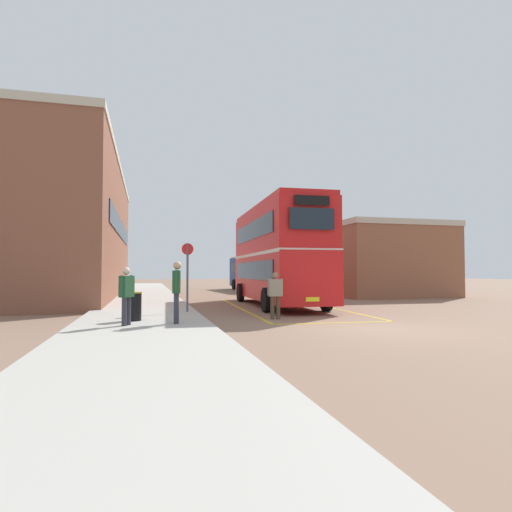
{
  "coord_description": "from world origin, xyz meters",
  "views": [
    {
      "loc": [
        -6.39,
        -11.06,
        1.65
      ],
      "look_at": [
        -0.69,
        11.05,
        2.48
      ],
      "focal_mm": 29.88,
      "sensor_mm": 36.0,
      "label": 1
    }
  ],
  "objects_px": {
    "pedestrian_boarding": "(275,292)",
    "pedestrian_waiting_far": "(127,292)",
    "pedestrian_waiting_near": "(177,287)",
    "single_deck_bus": "(256,272)",
    "double_decker_bus": "(277,254)",
    "litter_bin": "(134,306)",
    "bus_stop_sign": "(187,270)"
  },
  "relations": [
    {
      "from": "single_deck_bus",
      "to": "pedestrian_waiting_far",
      "type": "relative_size",
      "value": 5.56
    },
    {
      "from": "double_decker_bus",
      "to": "pedestrian_boarding",
      "type": "distance_m",
      "value": 5.97
    },
    {
      "from": "litter_bin",
      "to": "pedestrian_waiting_far",
      "type": "bearing_deg",
      "value": -98.88
    },
    {
      "from": "double_decker_bus",
      "to": "single_deck_bus",
      "type": "bearing_deg",
      "value": 79.03
    },
    {
      "from": "single_deck_bus",
      "to": "pedestrian_boarding",
      "type": "height_order",
      "value": "single_deck_bus"
    },
    {
      "from": "pedestrian_boarding",
      "to": "pedestrian_waiting_near",
      "type": "relative_size",
      "value": 0.9
    },
    {
      "from": "single_deck_bus",
      "to": "pedestrian_waiting_near",
      "type": "xyz_separation_m",
      "value": [
        -8.45,
        -23.4,
        -0.44
      ]
    },
    {
      "from": "double_decker_bus",
      "to": "pedestrian_waiting_near",
      "type": "bearing_deg",
      "value": -126.97
    },
    {
      "from": "bus_stop_sign",
      "to": "pedestrian_waiting_near",
      "type": "bearing_deg",
      "value": -100.25
    },
    {
      "from": "double_decker_bus",
      "to": "pedestrian_boarding",
      "type": "xyz_separation_m",
      "value": [
        -1.79,
        -5.47,
        -1.58
      ]
    },
    {
      "from": "pedestrian_waiting_far",
      "to": "litter_bin",
      "type": "bearing_deg",
      "value": 81.12
    },
    {
      "from": "single_deck_bus",
      "to": "pedestrian_boarding",
      "type": "distance_m",
      "value": 22.43
    },
    {
      "from": "pedestrian_waiting_far",
      "to": "litter_bin",
      "type": "distance_m",
      "value": 1.26
    },
    {
      "from": "single_deck_bus",
      "to": "pedestrian_boarding",
      "type": "relative_size",
      "value": 5.58
    },
    {
      "from": "pedestrian_waiting_near",
      "to": "pedestrian_boarding",
      "type": "bearing_deg",
      "value": 23.81
    },
    {
      "from": "bus_stop_sign",
      "to": "single_deck_bus",
      "type": "bearing_deg",
      "value": 68.53
    },
    {
      "from": "pedestrian_boarding",
      "to": "pedestrian_waiting_far",
      "type": "height_order",
      "value": "pedestrian_waiting_far"
    },
    {
      "from": "pedestrian_waiting_near",
      "to": "double_decker_bus",
      "type": "bearing_deg",
      "value": 53.03
    },
    {
      "from": "double_decker_bus",
      "to": "bus_stop_sign",
      "type": "relative_size",
      "value": 3.94
    },
    {
      "from": "pedestrian_waiting_near",
      "to": "pedestrian_waiting_far",
      "type": "height_order",
      "value": "pedestrian_waiting_near"
    },
    {
      "from": "double_decker_bus",
      "to": "pedestrian_waiting_near",
      "type": "xyz_separation_m",
      "value": [
        -5.27,
        -7.01,
        -1.31
      ]
    },
    {
      "from": "single_deck_bus",
      "to": "litter_bin",
      "type": "relative_size",
      "value": 10.34
    },
    {
      "from": "pedestrian_waiting_far",
      "to": "single_deck_bus",
      "type": "bearing_deg",
      "value": 67.29
    },
    {
      "from": "pedestrian_boarding",
      "to": "pedestrian_waiting_near",
      "type": "distance_m",
      "value": 3.82
    },
    {
      "from": "single_deck_bus",
      "to": "litter_bin",
      "type": "distance_m",
      "value": 24.4
    },
    {
      "from": "pedestrian_waiting_near",
      "to": "litter_bin",
      "type": "xyz_separation_m",
      "value": [
        -1.22,
        1.01,
        -0.62
      ]
    },
    {
      "from": "pedestrian_waiting_far",
      "to": "bus_stop_sign",
      "type": "height_order",
      "value": "bus_stop_sign"
    },
    {
      "from": "litter_bin",
      "to": "pedestrian_waiting_near",
      "type": "bearing_deg",
      "value": -39.83
    },
    {
      "from": "pedestrian_waiting_near",
      "to": "litter_bin",
      "type": "relative_size",
      "value": 2.06
    },
    {
      "from": "pedestrian_waiting_near",
      "to": "pedestrian_waiting_far",
      "type": "relative_size",
      "value": 1.11
    },
    {
      "from": "pedestrian_boarding",
      "to": "single_deck_bus",
      "type": "bearing_deg",
      "value": 77.2
    },
    {
      "from": "single_deck_bus",
      "to": "bus_stop_sign",
      "type": "distance_m",
      "value": 21.33
    }
  ]
}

